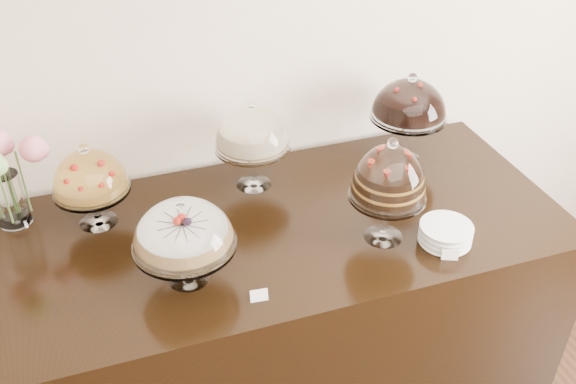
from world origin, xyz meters
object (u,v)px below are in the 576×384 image
object	(u,v)px
display_counter	(284,306)
cake_stand_sugar_sponge	(183,230)
cake_stand_dark_choco	(410,103)
plate_stack	(446,234)
cake_stand_cheesecake	(252,132)
cake_stand_fruit_tart	(89,176)
flower_vase	(3,168)
cake_stand_choco_layer	(389,177)

from	to	relation	value
display_counter	cake_stand_sugar_sponge	size ratio (longest dim) A/B	6.22
cake_stand_dark_choco	plate_stack	bearing A→B (deg)	-102.37
cake_stand_cheesecake	cake_stand_fruit_tart	bearing A→B (deg)	-174.87
display_counter	cake_stand_cheesecake	size ratio (longest dim) A/B	5.61
flower_vase	plate_stack	xyz separation A→B (m)	(1.52, -0.64, -0.21)
plate_stack	display_counter	bearing A→B (deg)	150.52
cake_stand_fruit_tart	cake_stand_choco_layer	bearing A→B (deg)	-23.59
cake_stand_sugar_sponge	cake_stand_fruit_tart	world-z (taller)	cake_stand_fruit_tart
cake_stand_fruit_tart	plate_stack	size ratio (longest dim) A/B	1.83
cake_stand_cheesecake	flower_vase	xyz separation A→B (m)	(-0.95, 0.04, 0.00)
cake_stand_sugar_sponge	cake_stand_dark_choco	xyz separation A→B (m)	(1.08, 0.48, 0.06)
display_counter	plate_stack	distance (m)	0.78
cake_stand_dark_choco	plate_stack	size ratio (longest dim) A/B	2.15
cake_stand_fruit_tart	cake_stand_sugar_sponge	bearing A→B (deg)	-58.22
cake_stand_cheesecake	plate_stack	world-z (taller)	cake_stand_cheesecake
cake_stand_sugar_sponge	cake_stand_dark_choco	bearing A→B (deg)	23.84
cake_stand_choco_layer	cake_stand_cheesecake	size ratio (longest dim) A/B	1.10
cake_stand_sugar_sponge	cake_stand_choco_layer	bearing A→B (deg)	-0.71
cake_stand_cheesecake	flower_vase	distance (m)	0.95
cake_stand_sugar_sponge	cake_stand_fruit_tart	distance (m)	0.51
cake_stand_sugar_sponge	cake_stand_cheesecake	size ratio (longest dim) A/B	0.90
cake_stand_choco_layer	cake_stand_dark_choco	bearing A→B (deg)	55.49
flower_vase	display_counter	bearing A→B (deg)	-18.96
cake_stand_cheesecake	flower_vase	size ratio (longest dim) A/B	0.93
display_counter	cake_stand_fruit_tart	bearing A→B (deg)	160.53
cake_stand_choco_layer	cake_stand_fruit_tart	size ratio (longest dim) A/B	1.22
cake_stand_sugar_sponge	cake_stand_fruit_tart	bearing A→B (deg)	121.78
cake_stand_choco_layer	cake_stand_fruit_tart	xyz separation A→B (m)	(-1.01, 0.44, -0.06)
cake_stand_choco_layer	plate_stack	bearing A→B (deg)	-26.33
cake_stand_sugar_sponge	cake_stand_dark_choco	distance (m)	1.18
cake_stand_choco_layer	plate_stack	size ratio (longest dim) A/B	2.24
cake_stand_fruit_tart	plate_stack	world-z (taller)	cake_stand_fruit_tart
cake_stand_sugar_sponge	cake_stand_choco_layer	distance (m)	0.75
cake_stand_cheesecake	cake_stand_fruit_tart	distance (m)	0.65
display_counter	cake_stand_choco_layer	xyz separation A→B (m)	(0.33, -0.20, 0.72)
cake_stand_cheesecake	flower_vase	bearing A→B (deg)	177.78
display_counter	flower_vase	world-z (taller)	flower_vase
cake_stand_fruit_tart	flower_vase	xyz separation A→B (m)	(-0.30, 0.09, 0.04)
cake_stand_dark_choco	flower_vase	xyz separation A→B (m)	(-1.65, 0.05, -0.02)
cake_stand_dark_choco	plate_stack	distance (m)	0.65
cake_stand_dark_choco	cake_stand_fruit_tart	distance (m)	1.35
cake_stand_cheesecake	cake_stand_fruit_tart	world-z (taller)	cake_stand_cheesecake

